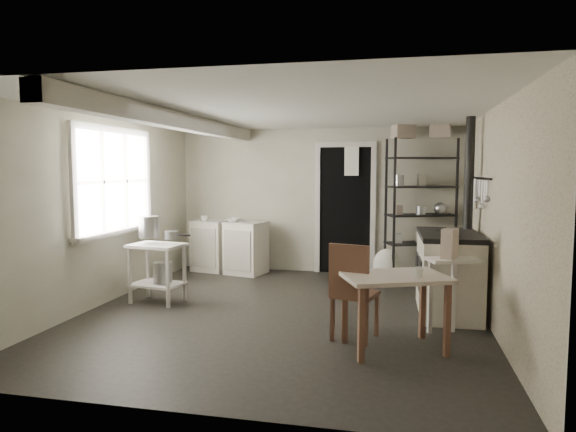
% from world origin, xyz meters
% --- Properties ---
extents(floor, '(5.00, 5.00, 0.00)m').
position_xyz_m(floor, '(0.00, 0.00, 0.00)').
color(floor, black).
rests_on(floor, ground).
extents(ceiling, '(5.00, 5.00, 0.00)m').
position_xyz_m(ceiling, '(0.00, 0.00, 2.30)').
color(ceiling, silver).
rests_on(ceiling, wall_back).
extents(wall_back, '(4.50, 0.02, 2.30)m').
position_xyz_m(wall_back, '(0.00, 2.50, 1.15)').
color(wall_back, '#BAB59E').
rests_on(wall_back, ground).
extents(wall_front, '(4.50, 0.02, 2.30)m').
position_xyz_m(wall_front, '(0.00, -2.50, 1.15)').
color(wall_front, '#BAB59E').
rests_on(wall_front, ground).
extents(wall_left, '(0.02, 5.00, 2.30)m').
position_xyz_m(wall_left, '(-2.25, 0.00, 1.15)').
color(wall_left, '#BAB59E').
rests_on(wall_left, ground).
extents(wall_right, '(0.02, 5.00, 2.30)m').
position_xyz_m(wall_right, '(2.25, 0.00, 1.15)').
color(wall_right, '#BAB59E').
rests_on(wall_right, ground).
extents(window, '(0.12, 1.76, 1.28)m').
position_xyz_m(window, '(-2.22, 0.20, 1.50)').
color(window, silver).
rests_on(window, wall_left).
extents(doorway, '(0.96, 0.10, 2.08)m').
position_xyz_m(doorway, '(0.45, 2.47, 1.00)').
color(doorway, silver).
rests_on(doorway, ground).
extents(ceiling_beam, '(0.18, 5.00, 0.18)m').
position_xyz_m(ceiling_beam, '(-1.20, 0.00, 2.20)').
color(ceiling_beam, silver).
rests_on(ceiling_beam, ceiling).
extents(wallpaper_panel, '(0.01, 5.00, 2.30)m').
position_xyz_m(wallpaper_panel, '(2.24, 0.00, 1.15)').
color(wallpaper_panel, '#BEB39A').
rests_on(wallpaper_panel, wall_right).
extents(utensil_rail, '(0.06, 1.20, 0.44)m').
position_xyz_m(utensil_rail, '(2.19, 0.60, 1.55)').
color(utensil_rail, '#AAAAAC').
rests_on(utensil_rail, wall_right).
extents(prep_table, '(0.70, 0.55, 0.73)m').
position_xyz_m(prep_table, '(-1.63, 0.16, 0.40)').
color(prep_table, silver).
rests_on(prep_table, ground).
extents(stockpot, '(0.28, 0.28, 0.27)m').
position_xyz_m(stockpot, '(-1.74, 0.19, 0.94)').
color(stockpot, '#AAAAAC').
rests_on(stockpot, prep_table).
extents(saucepan, '(0.20, 0.20, 0.10)m').
position_xyz_m(saucepan, '(-1.43, 0.17, 0.85)').
color(saucepan, '#AAAAAC').
rests_on(saucepan, prep_table).
extents(bucket, '(0.27, 0.27, 0.25)m').
position_xyz_m(bucket, '(-1.55, 0.15, 0.39)').
color(bucket, '#AAAAAC').
rests_on(bucket, prep_table).
extents(base_cabinets, '(1.35, 0.81, 0.83)m').
position_xyz_m(base_cabinets, '(-1.38, 2.17, 0.46)').
color(base_cabinets, silver).
rests_on(base_cabinets, ground).
extents(mixing_bowl, '(0.34, 0.34, 0.07)m').
position_xyz_m(mixing_bowl, '(-1.27, 2.10, 0.96)').
color(mixing_bowl, silver).
rests_on(mixing_bowl, base_cabinets).
extents(counter_cup, '(0.14, 0.14, 0.09)m').
position_xyz_m(counter_cup, '(-1.75, 2.05, 0.97)').
color(counter_cup, silver).
rests_on(counter_cup, base_cabinets).
extents(shelf_rack, '(1.07, 0.73, 2.10)m').
position_xyz_m(shelf_rack, '(1.60, 2.21, 0.95)').
color(shelf_rack, black).
rests_on(shelf_rack, ground).
extents(shelf_jar, '(0.10, 0.10, 0.17)m').
position_xyz_m(shelf_jar, '(1.27, 2.24, 1.36)').
color(shelf_jar, silver).
rests_on(shelf_jar, shelf_rack).
extents(storage_box_a, '(0.37, 0.35, 0.20)m').
position_xyz_m(storage_box_a, '(1.33, 2.17, 2.01)').
color(storage_box_a, '#C1AF9B').
rests_on(storage_box_a, shelf_rack).
extents(storage_box_b, '(0.31, 0.29, 0.18)m').
position_xyz_m(storage_box_b, '(1.84, 2.18, 1.99)').
color(storage_box_b, '#C1AF9B').
rests_on(storage_box_b, shelf_rack).
extents(stove, '(0.69, 1.20, 0.93)m').
position_xyz_m(stove, '(1.85, 0.42, 0.44)').
color(stove, silver).
rests_on(stove, ground).
extents(stovepipe, '(0.15, 0.15, 1.41)m').
position_xyz_m(stovepipe, '(2.10, 0.82, 1.59)').
color(stovepipe, black).
rests_on(stovepipe, stove).
extents(side_ledge, '(0.56, 0.42, 0.76)m').
position_xyz_m(side_ledge, '(1.83, -0.28, 0.43)').
color(side_ledge, silver).
rests_on(side_ledge, ground).
extents(oats_box, '(0.19, 0.23, 0.30)m').
position_xyz_m(oats_box, '(1.79, -0.31, 1.01)').
color(oats_box, '#C1AF9B').
rests_on(oats_box, side_ledge).
extents(work_table, '(1.09, 0.94, 0.70)m').
position_xyz_m(work_table, '(1.26, -0.93, 0.38)').
color(work_table, beige).
rests_on(work_table, ground).
extents(table_cup, '(0.10, 0.10, 0.09)m').
position_xyz_m(table_cup, '(1.47, -0.98, 0.80)').
color(table_cup, silver).
rests_on(table_cup, work_table).
extents(chair, '(0.49, 0.50, 0.96)m').
position_xyz_m(chair, '(0.89, -0.70, 0.48)').
color(chair, '#533223').
rests_on(chair, ground).
extents(flour_sack, '(0.47, 0.43, 0.48)m').
position_xyz_m(flour_sack, '(1.13, 2.01, 0.24)').
color(flour_sack, white).
rests_on(flour_sack, ground).
extents(floor_crock, '(0.13, 0.13, 0.16)m').
position_xyz_m(floor_crock, '(1.73, 0.06, 0.07)').
color(floor_crock, silver).
rests_on(floor_crock, ground).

